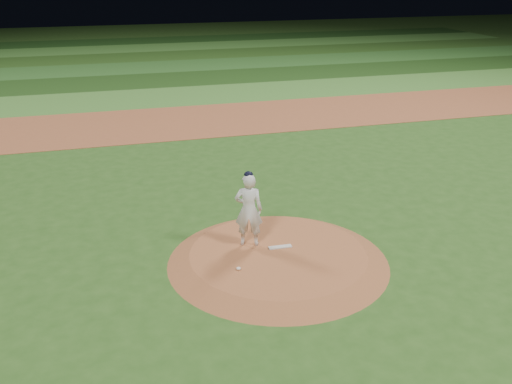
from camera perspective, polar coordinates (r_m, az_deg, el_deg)
The scene contains 12 objects.
ground at distance 14.36m, azimuth 2.21°, elevation -6.96°, with size 120.00×120.00×0.00m, color #29521A.
infield_dirt_band at distance 27.12m, azimuth -7.02°, elevation 7.02°, with size 70.00×6.00×0.02m, color #95502E.
outfield_stripe_0 at distance 32.42m, azimuth -8.63°, elevation 9.40°, with size 70.00×5.00×0.02m, color #3E782B.
outfield_stripe_1 at distance 37.28m, azimuth -9.70°, elevation 10.97°, with size 70.00×5.00×0.02m, color #1C3F14.
outfield_stripe_2 at distance 42.18m, azimuth -10.54°, elevation 12.18°, with size 70.00×5.00×0.02m, color #2C6324.
outfield_stripe_3 at distance 47.10m, azimuth -11.20°, elevation 13.13°, with size 70.00×5.00×0.02m, color #254D19.
outfield_stripe_4 at distance 52.04m, azimuth -11.74°, elevation 13.91°, with size 70.00×5.00×0.02m, color #3C7B2C.
outfield_stripe_5 at distance 56.98m, azimuth -12.20°, elevation 14.54°, with size 70.00×5.00×0.02m, color #194014.
pitchers_mound at distance 14.30m, azimuth 2.21°, elevation -6.53°, with size 5.50×5.50×0.25m, color #9E5831.
pitching_rubber at distance 14.48m, azimuth 2.43°, elevation -5.51°, with size 0.59×0.15×0.03m, color silver.
rosin_bag at distance 13.49m, azimuth -1.75°, elevation -7.65°, with size 0.11×0.11×0.06m, color white.
pitcher_on_mound at distance 14.22m, azimuth -0.74°, elevation -1.75°, with size 0.81×0.65×1.98m.
Camera 1 is at (-3.97, -11.92, 6.95)m, focal length 40.00 mm.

